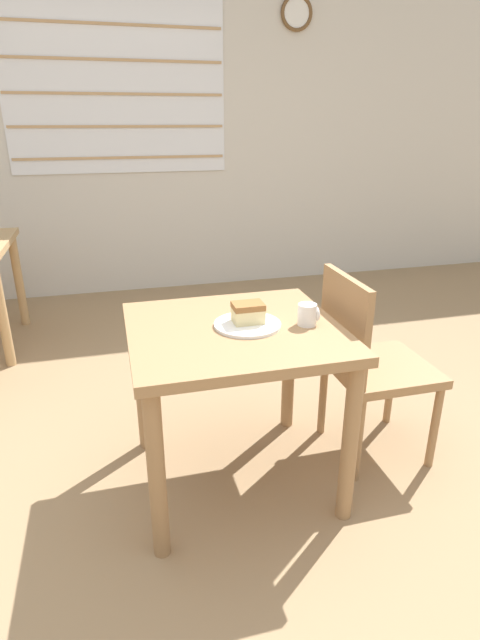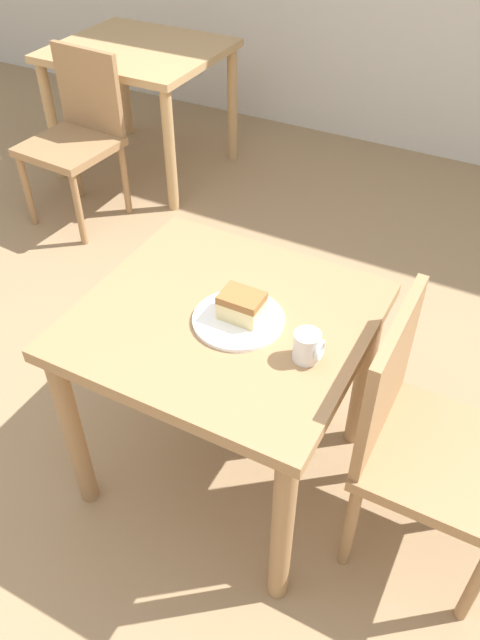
% 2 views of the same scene
% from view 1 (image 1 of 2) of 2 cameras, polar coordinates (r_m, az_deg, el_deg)
% --- Properties ---
extents(ground_plane, '(14.00, 14.00, 0.00)m').
position_cam_1_polar(ground_plane, '(2.03, -1.30, -22.97)').
color(ground_plane, '#997A56').
extents(wall_back, '(10.00, 0.09, 2.80)m').
position_cam_1_polar(wall_back, '(4.44, -11.38, 21.24)').
color(wall_back, beige).
rests_on(wall_back, ground_plane).
extents(dining_table_near, '(0.80, 0.75, 0.70)m').
position_cam_1_polar(dining_table_near, '(1.94, -0.61, -4.06)').
color(dining_table_near, '#9E754C').
rests_on(dining_table_near, ground_plane).
extents(chair_near_window, '(0.42, 0.42, 0.85)m').
position_cam_1_polar(chair_near_window, '(2.23, 14.38, -4.47)').
color(chair_near_window, '#9E754C').
rests_on(chair_near_window, ground_plane).
extents(plate, '(0.26, 0.26, 0.01)m').
position_cam_1_polar(plate, '(1.90, 0.85, -0.51)').
color(plate, white).
rests_on(plate, dining_table_near).
extents(cake_slice, '(0.12, 0.09, 0.08)m').
position_cam_1_polar(cake_slice, '(1.89, 0.92, 0.86)').
color(cake_slice, beige).
rests_on(cake_slice, plate).
extents(coffee_mug, '(0.08, 0.07, 0.08)m').
position_cam_1_polar(coffee_mug, '(1.91, 7.77, 0.63)').
color(coffee_mug, white).
rests_on(coffee_mug, dining_table_near).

